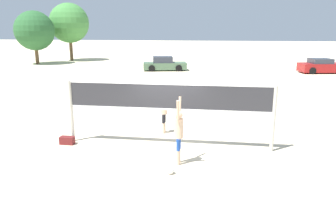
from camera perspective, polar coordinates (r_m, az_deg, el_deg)
name	(u,v)px	position (r m, az deg, el deg)	size (l,w,h in m)	color
ground_plane	(168,146)	(12.07, 0.00, -5.87)	(200.00, 200.00, 0.00)	beige
volleyball_net	(168,103)	(11.61, 0.00, 1.59)	(7.45, 0.13, 2.32)	beige
player_spiker	(179,130)	(10.16, 1.88, -3.15)	(0.28, 0.70, 2.13)	beige
player_blocker	(164,108)	(13.23, -0.73, 0.62)	(0.28, 0.68, 1.97)	beige
volleyball	(170,170)	(9.81, 0.41, -10.11)	(0.22, 0.22, 0.22)	white
gear_bag	(67,140)	(12.73, -17.16, -4.75)	(0.52, 0.27, 0.29)	maroon
parked_car_near	(321,66)	(34.63, 25.16, 7.21)	(4.34, 2.54, 1.37)	maroon
parked_car_mid	(164,64)	(33.34, -0.65, 8.32)	(4.57, 2.65, 1.39)	#4C6B4C
tree_left_cluster	(34,31)	(42.12, -22.24, 12.96)	(4.54, 4.54, 6.13)	brown
tree_right_cluster	(69,23)	(45.17, -16.82, 14.60)	(5.00, 5.00, 7.27)	brown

